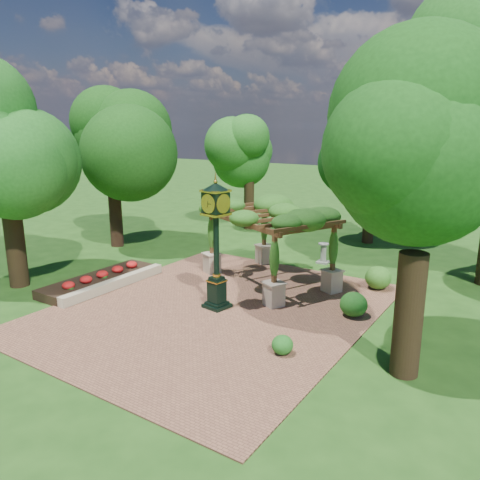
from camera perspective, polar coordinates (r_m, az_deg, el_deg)
The scene contains 15 objects.
ground at distance 15.88m, azimuth -5.04°, elevation -9.54°, with size 120.00×120.00×0.00m, color #1E4714.
brick_plaza at distance 16.60m, azimuth -2.88°, elevation -8.36°, with size 10.00×12.00×0.04m, color brown.
border_wall at distance 19.15m, azimuth -15.02°, elevation -5.21°, with size 0.35×5.00×0.40m, color #C6B793.
flower_bed at distance 19.81m, azimuth -16.76°, elevation -4.75°, with size 1.50×5.00×0.36m, color red.
pedestal_clock at distance 15.90m, azimuth -2.94°, elevation 0.72°, with size 1.01×1.01×4.49m.
pergola at distance 18.67m, azimuth 3.56°, elevation 2.86°, with size 6.20×5.22×3.34m.
sundial at distance 22.21m, azimuth 10.12°, elevation -1.74°, with size 0.54×0.54×0.95m.
shrub_front at distance 13.43m, azimuth 5.19°, elevation -12.61°, with size 0.61×0.61×0.55m, color #1C5A19.
shrub_mid at distance 16.23m, azimuth 13.68°, elevation -7.64°, with size 0.92×0.92×0.83m, color #1F5B19.
shrub_back at distance 19.11m, azimuth 16.49°, elevation -4.43°, with size 1.00×1.00×0.90m, color #2E631C.
tree_west_near at distance 25.20m, azimuth -15.47°, elevation 11.70°, with size 4.45×4.45×8.13m.
tree_west_far at distance 28.66m, azimuth 1.15°, elevation 11.58°, with size 3.30×3.30×7.60m.
tree_north at distance 26.11m, azimuth 15.83°, elevation 8.63°, with size 3.24×3.24×6.10m.
tree_east_near at distance 11.79m, azimuth 21.50°, elevation 10.31°, with size 4.08×4.08×8.40m.
tree_southwest at distance 19.97m, azimuth -26.89°, elevation 10.48°, with size 4.31×4.31×8.23m.
Camera 1 is at (9.14, -11.38, 6.26)m, focal length 35.00 mm.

